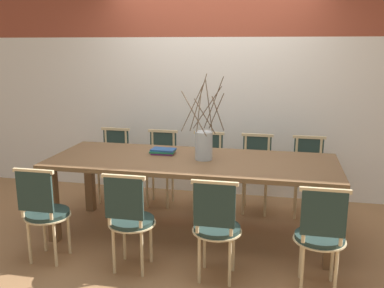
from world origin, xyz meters
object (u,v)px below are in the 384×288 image
at_px(vase_centerpiece, 204,144).
at_px(book_stack, 163,151).
at_px(chair_near_center, 216,225).
at_px(dining_table, 192,168).
at_px(chair_far_center, 207,167).

xyz_separation_m(vase_centerpiece, book_stack, (-0.44, 0.13, -0.12)).
height_order(chair_near_center, book_stack, chair_near_center).
bearing_deg(dining_table, vase_centerpiece, 11.68).
height_order(dining_table, vase_centerpiece, vase_centerpiece).
height_order(chair_near_center, chair_far_center, same).
relative_size(chair_near_center, chair_far_center, 1.00).
height_order(chair_far_center, book_stack, chair_far_center).
bearing_deg(chair_near_center, dining_table, 114.70).
xyz_separation_m(dining_table, chair_near_center, (0.36, -0.78, -0.21)).
relative_size(dining_table, chair_near_center, 3.15).
bearing_deg(vase_centerpiece, dining_table, -168.32).
bearing_deg(dining_table, chair_far_center, 88.97).
relative_size(chair_near_center, vase_centerpiece, 1.08).
xyz_separation_m(chair_far_center, vase_centerpiece, (0.10, -0.76, 0.45)).
xyz_separation_m(chair_near_center, chair_far_center, (-0.34, 1.56, 0.00)).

